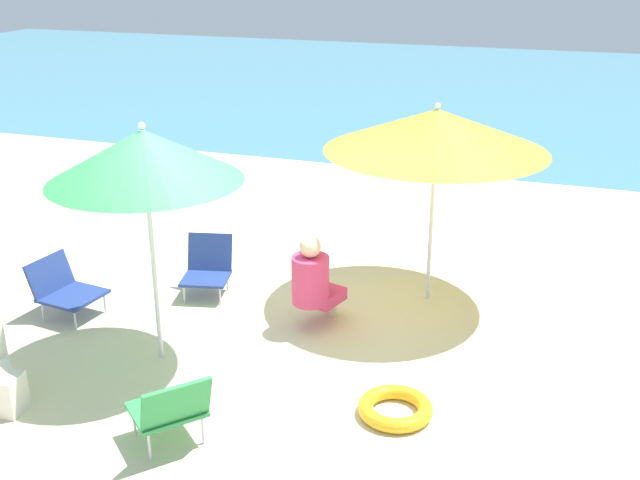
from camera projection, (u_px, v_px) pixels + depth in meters
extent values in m
plane|color=beige|center=(237.00, 345.00, 6.89)|extent=(40.00, 40.00, 0.00)
cube|color=teal|center=(471.00, 87.00, 19.28)|extent=(40.00, 16.00, 0.01)
cylinder|color=silver|center=(152.00, 250.00, 6.33)|extent=(0.04, 0.04, 2.03)
cone|color=green|center=(144.00, 156.00, 6.03)|extent=(1.59, 1.59, 0.42)
sphere|color=silver|center=(142.00, 126.00, 5.94)|extent=(0.06, 0.06, 0.06)
cylinder|color=silver|center=(432.00, 208.00, 7.45)|extent=(0.04, 0.04, 1.95)
cone|color=yellow|center=(436.00, 130.00, 7.17)|extent=(2.15, 2.15, 0.40)
sphere|color=silver|center=(438.00, 106.00, 7.08)|extent=(0.06, 0.06, 0.06)
cube|color=navy|center=(206.00, 278.00, 7.76)|extent=(0.55, 0.53, 0.03)
cube|color=navy|center=(210.00, 252.00, 7.90)|extent=(0.48, 0.25, 0.38)
cylinder|color=silver|center=(220.00, 296.00, 7.62)|extent=(0.02, 0.02, 0.19)
cylinder|color=silver|center=(184.00, 294.00, 7.65)|extent=(0.02, 0.02, 0.19)
cylinder|color=silver|center=(228.00, 282.00, 7.94)|extent=(0.02, 0.02, 0.19)
cylinder|color=silver|center=(193.00, 280.00, 7.97)|extent=(0.02, 0.02, 0.19)
cube|color=#33934C|center=(167.00, 409.00, 5.48)|extent=(0.66, 0.66, 0.03)
cube|color=#33934C|center=(176.00, 404.00, 5.23)|extent=(0.43, 0.47, 0.35)
cylinder|color=silver|center=(134.00, 421.00, 5.58)|extent=(0.02, 0.02, 0.24)
cylinder|color=silver|center=(186.00, 406.00, 5.77)|extent=(0.02, 0.02, 0.24)
cylinder|color=silver|center=(149.00, 446.00, 5.30)|extent=(0.02, 0.02, 0.24)
cylinder|color=silver|center=(203.00, 430.00, 5.48)|extent=(0.02, 0.02, 0.24)
cube|color=navy|center=(73.00, 296.00, 7.33)|extent=(0.57, 0.57, 0.03)
cube|color=navy|center=(50.00, 274.00, 7.38)|extent=(0.20, 0.52, 0.34)
cylinder|color=silver|center=(105.00, 303.00, 7.46)|extent=(0.02, 0.02, 0.21)
cylinder|color=silver|center=(75.00, 320.00, 7.12)|extent=(0.02, 0.02, 0.21)
cylinder|color=silver|center=(73.00, 295.00, 7.63)|extent=(0.02, 0.02, 0.21)
cylinder|color=silver|center=(43.00, 311.00, 7.29)|extent=(0.02, 0.02, 0.21)
cube|color=#DB3866|center=(322.00, 295.00, 7.22)|extent=(0.44, 0.44, 0.12)
cylinder|color=beige|center=(331.00, 302.00, 7.40)|extent=(0.12, 0.12, 0.27)
cylinder|color=#DB3866|center=(310.00, 280.00, 7.00)|extent=(0.35, 0.35, 0.46)
sphere|color=beige|center=(310.00, 247.00, 6.89)|extent=(0.20, 0.20, 0.20)
torus|color=yellow|center=(395.00, 408.00, 5.85)|extent=(0.58, 0.58, 0.12)
cube|color=silver|center=(7.00, 394.00, 5.85)|extent=(0.25, 0.26, 0.32)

